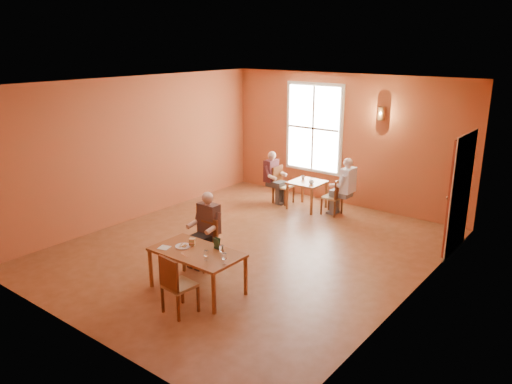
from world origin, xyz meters
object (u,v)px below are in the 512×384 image
Objects in this scene: chair_diner_main at (203,244)px; diner_main at (201,234)px; chair_diner_white at (332,196)px; diner_maroon at (283,179)px; diner_white at (334,187)px; chair_empty at (180,284)px; main_table at (197,271)px; chair_diner_maroon at (283,185)px; second_table at (307,195)px.

diner_main reaches higher than chair_diner_main.
chair_diner_white is (0.36, 3.72, -0.01)m from chair_diner_main.
diner_maroon reaches higher than chair_diner_white.
chair_diner_white is at bearing 90.00° from diner_white.
chair_diner_white is (-0.40, 4.97, -0.03)m from chair_empty.
diner_main is 1.03× the size of diner_maroon.
main_table is 4.37m from chair_diner_white.
main_table is 1.11× the size of diner_white.
diner_maroon is (-1.33, 0.00, 0.18)m from chair_diner_white.
chair_diner_main is 1.01× the size of chair_diner_white.
chair_diner_white is at bearing 90.00° from chair_diner_maroon.
chair_empty is (0.76, -1.23, -0.17)m from diner_main.
second_table is at bearing 100.28° from main_table.
diner_white reaches higher than chair_diner_main.
diner_main is 1.39× the size of chair_empty.
second_table is 0.73m from diner_maroon.
diner_maroon is at bearing 90.00° from diner_white.
chair_empty is 1.22× the size of second_table.
diner_maroon reaches higher than chair_diner_maroon.
chair_diner_maroon is at bearing -75.78° from chair_diner_main.
chair_diner_white is 1.34m from diner_maroon.
main_table is 1.68× the size of chair_diner_main.
chair_empty is 1.07× the size of chair_diner_white.
second_table is (-1.05, 4.97, -0.12)m from chair_empty.
chair_diner_maroon reaches higher than chair_diner_main.
main_table is 4.60m from chair_diner_maroon.
chair_diner_main is 0.68× the size of diner_main.
main_table reaches higher than second_table.
main_table is 4.44m from second_table.
chair_diner_maroon is at bearing 90.00° from chair_diner_white.
chair_diner_main is 0.20m from diner_main.
chair_empty is (0.76, -1.26, 0.02)m from chair_diner_main.
main_table is 1.61× the size of chair_diner_maroon.
second_table is at bearing 90.00° from diner_white.
chair_diner_maroon is 0.16m from diner_maroon.
chair_diner_white is at bearing 90.00° from diner_maroon.
chair_empty is at bearing 121.60° from diner_main.
diner_white reaches higher than diner_maroon.
chair_empty is at bearing -175.44° from chair_diner_white.
diner_main is at bearing 174.54° from chair_diner_white.
diner_maroon is (-1.47, 4.37, 0.26)m from main_table.
chair_empty reaches higher than chair_diner_maroon.
chair_diner_main is at bearing 174.04° from diner_white.
main_table is at bearing 128.88° from diner_main.
diner_main reaches higher than chair_empty.
chair_diner_maroon is (-0.94, 3.72, 0.02)m from chair_diner_main.
chair_diner_main is at bearing 126.37° from chair_empty.
second_table is 0.83× the size of chair_diner_maroon.
diner_main is 1.45m from chair_empty.
main_table is 1.59× the size of chair_empty.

